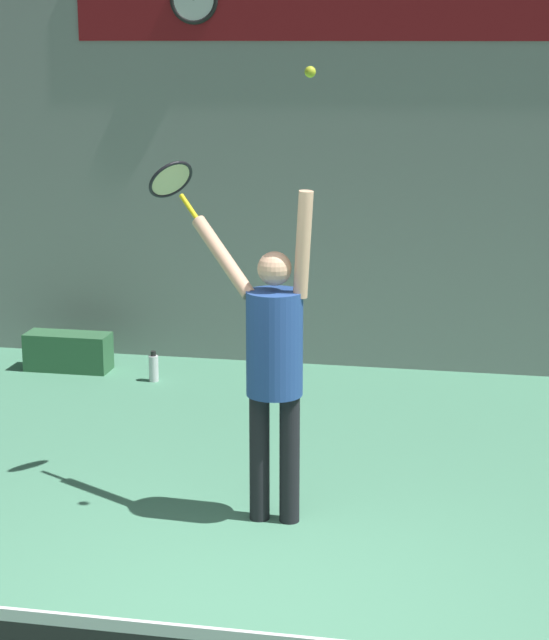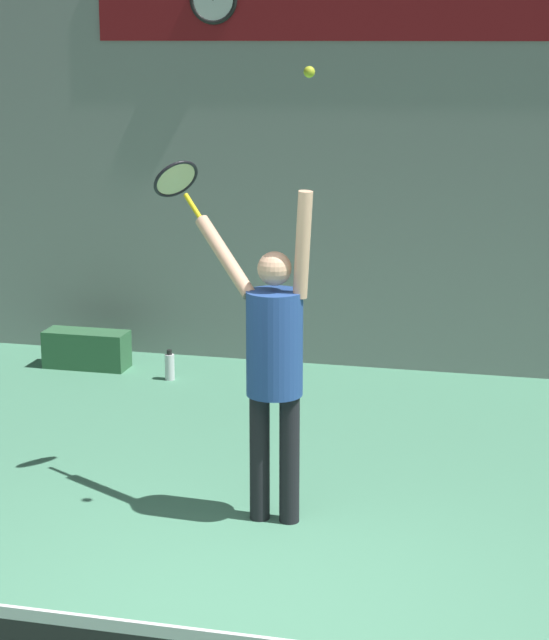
# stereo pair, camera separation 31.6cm
# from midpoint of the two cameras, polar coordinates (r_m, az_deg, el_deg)

# --- Properties ---
(ground_plane) EXTENTS (18.00, 18.00, 0.00)m
(ground_plane) POSITION_cam_midpoint_polar(r_m,az_deg,el_deg) (6.38, -0.99, -14.76)
(ground_plane) COLOR #4C8C6B
(back_wall) EXTENTS (18.00, 0.10, 5.00)m
(back_wall) POSITION_cam_midpoint_polar(r_m,az_deg,el_deg) (10.63, 6.02, 10.78)
(back_wall) COLOR gray
(back_wall) RESTS_ON ground_plane
(tennis_player) EXTENTS (0.88, 0.56, 2.15)m
(tennis_player) POSITION_cam_midpoint_polar(r_m,az_deg,el_deg) (7.25, 1.20, -1.79)
(tennis_player) COLOR black
(tennis_player) RESTS_ON ground_plane
(tennis_racket) EXTENTS (0.44, 0.41, 0.38)m
(tennis_racket) POSITION_cam_midpoint_polar(r_m,az_deg,el_deg) (7.73, -3.64, 6.82)
(tennis_racket) COLOR yellow
(tennis_ball) EXTENTS (0.07, 0.07, 0.07)m
(tennis_ball) POSITION_cam_midpoint_polar(r_m,az_deg,el_deg) (6.86, 3.07, 12.10)
(tennis_ball) COLOR #CCDB2D
(water_bottle) EXTENTS (0.09, 0.09, 0.28)m
(water_bottle) POSITION_cam_midpoint_polar(r_m,az_deg,el_deg) (10.56, -4.33, -2.29)
(water_bottle) COLOR silver
(water_bottle) RESTS_ON ground_plane
(equipment_bag) EXTENTS (0.79, 0.30, 0.35)m
(equipment_bag) POSITION_cam_midpoint_polar(r_m,az_deg,el_deg) (11.03, -8.43, -1.44)
(equipment_bag) COLOR #33663F
(equipment_bag) RESTS_ON ground_plane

